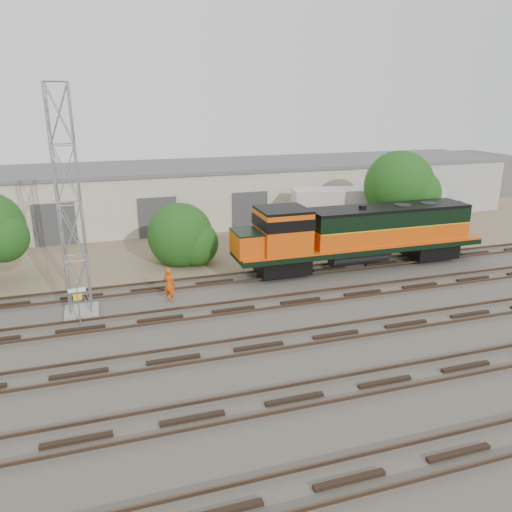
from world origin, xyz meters
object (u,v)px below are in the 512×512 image
object	(u,v)px
locomotive	(357,233)
worker	(169,285)
signal_tower	(70,208)
semi_trailer	(370,205)

from	to	relation	value
locomotive	worker	bearing A→B (deg)	-171.08
worker	signal_tower	bearing A→B (deg)	44.04
worker	semi_trailer	world-z (taller)	semi_trailer
semi_trailer	worker	bearing A→B (deg)	-140.43
semi_trailer	locomotive	bearing A→B (deg)	-113.90
worker	semi_trailer	distance (m)	21.15
signal_tower	locomotive	bearing A→B (deg)	7.14
signal_tower	semi_trailer	xyz separation A→B (m)	(23.48, 10.08, -3.36)
signal_tower	semi_trailer	distance (m)	25.77
signal_tower	semi_trailer	bearing A→B (deg)	23.24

